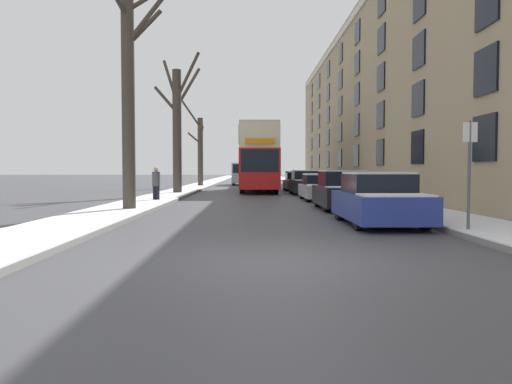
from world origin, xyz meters
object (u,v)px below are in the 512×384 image
(bare_tree_left_1, at_px, (177,125))
(parked_car_4, at_px, (297,182))
(parked_car_0, at_px, (379,200))
(street_sign_post, at_px, (469,170))
(bare_tree_left_2, at_px, (200,149))
(parked_car_2, at_px, (320,188))
(pedestrian_left_sidewalk, at_px, (156,183))
(oncoming_van, at_px, (243,173))
(bare_tree_left_0, at_px, (130,84))
(parked_car_3, at_px, (306,183))
(double_decker_bus, at_px, (258,156))
(parked_car_1, at_px, (342,191))

(bare_tree_left_1, relative_size, parked_car_4, 1.94)
(parked_car_0, height_order, street_sign_post, street_sign_post)
(bare_tree_left_2, xyz_separation_m, parked_car_2, (7.84, -19.21, -2.70))
(parked_car_4, height_order, pedestrian_left_sidewalk, pedestrian_left_sidewalk)
(bare_tree_left_2, distance_m, parked_car_0, 31.43)
(parked_car_4, bearing_deg, oncoming_van, 106.11)
(bare_tree_left_0, xyz_separation_m, street_sign_post, (9.00, -6.36, -2.97))
(parked_car_4, bearing_deg, bare_tree_left_0, -111.63)
(bare_tree_left_0, bearing_deg, parked_car_4, 68.37)
(bare_tree_left_2, distance_m, parked_car_3, 15.34)
(double_decker_bus, distance_m, parked_car_2, 11.05)
(parked_car_1, height_order, pedestrian_left_sidewalk, pedestrian_left_sidewalk)
(parked_car_0, bearing_deg, parked_car_2, 90.00)
(oncoming_van, bearing_deg, pedestrian_left_sidewalk, -97.09)
(bare_tree_left_0, relative_size, parked_car_1, 2.24)
(parked_car_0, height_order, parked_car_2, parked_car_0)
(parked_car_1, bearing_deg, pedestrian_left_sidewalk, 153.76)
(pedestrian_left_sidewalk, bearing_deg, oncoming_van, 106.24)
(double_decker_bus, xyz_separation_m, parked_car_4, (2.88, 1.52, -1.87))
(parked_car_2, xyz_separation_m, oncoming_van, (-4.17, 26.47, 0.57))
(street_sign_post, bearing_deg, parked_car_0, 119.66)
(double_decker_bus, bearing_deg, parked_car_3, -55.61)
(parked_car_0, height_order, pedestrian_left_sidewalk, pedestrian_left_sidewalk)
(bare_tree_left_1, relative_size, parked_car_1, 2.12)
(parked_car_4, bearing_deg, bare_tree_left_2, 137.47)
(parked_car_1, height_order, parked_car_2, parked_car_1)
(street_sign_post, bearing_deg, bare_tree_left_0, 144.77)
(bare_tree_left_2, bearing_deg, double_decker_bus, -60.37)
(bare_tree_left_2, xyz_separation_m, parked_car_1, (7.84, -25.03, -2.63))
(bare_tree_left_2, relative_size, parked_car_2, 1.74)
(oncoming_van, bearing_deg, parked_car_4, -73.89)
(bare_tree_left_2, xyz_separation_m, parked_car_0, (7.84, -30.32, -2.65))
(bare_tree_left_0, distance_m, bare_tree_left_2, 26.42)
(bare_tree_left_1, xyz_separation_m, bare_tree_left_2, (-0.03, 13.71, -0.88))
(pedestrian_left_sidewalk, bearing_deg, parked_car_4, 84.53)
(bare_tree_left_2, relative_size, oncoming_van, 1.30)
(parked_car_4, distance_m, oncoming_van, 15.05)
(oncoming_van, distance_m, street_sign_post, 40.40)
(bare_tree_left_0, height_order, parked_car_1, bare_tree_left_0)
(street_sign_post, bearing_deg, double_decker_bus, 100.07)
(double_decker_bus, height_order, parked_car_4, double_decker_bus)
(bare_tree_left_1, relative_size, pedestrian_left_sidewalk, 5.17)
(parked_car_1, xyz_separation_m, parked_car_3, (0.00, 12.11, 0.01))
(parked_car_2, relative_size, oncoming_van, 0.75)
(bare_tree_left_2, bearing_deg, parked_car_3, -58.76)
(parked_car_4, xyz_separation_m, oncoming_van, (-4.17, 14.45, 0.54))
(bare_tree_left_2, xyz_separation_m, oncoming_van, (3.66, 7.26, -2.13))
(bare_tree_left_2, distance_m, pedestrian_left_sidewalk, 21.37)
(bare_tree_left_1, bearing_deg, parked_car_1, -55.41)
(parked_car_0, height_order, parked_car_4, parked_car_0)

